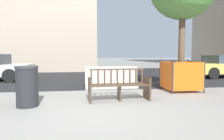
{
  "coord_description": "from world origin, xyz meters",
  "views": [
    {
      "loc": [
        -0.17,
        -4.47,
        1.26
      ],
      "look_at": [
        0.77,
        2.47,
        0.75
      ],
      "focal_mm": 32.0,
      "sensor_mm": 36.0,
      "label": 1
    }
  ],
  "objects_px": {
    "street_bench": "(119,86)",
    "construction_fence": "(181,75)",
    "car_taxi_near": "(224,66)",
    "trash_bin": "(27,86)",
    "jersey_barrier_centre": "(111,79)"
  },
  "relations": [
    {
      "from": "jersey_barrier_centre",
      "to": "car_taxi_near",
      "type": "height_order",
      "value": "car_taxi_near"
    },
    {
      "from": "street_bench",
      "to": "jersey_barrier_centre",
      "type": "distance_m",
      "value": 2.14
    },
    {
      "from": "construction_fence",
      "to": "car_taxi_near",
      "type": "distance_m",
      "value": 6.07
    },
    {
      "from": "street_bench",
      "to": "construction_fence",
      "type": "xyz_separation_m",
      "value": [
        2.45,
        1.23,
        0.17
      ]
    },
    {
      "from": "jersey_barrier_centre",
      "to": "construction_fence",
      "type": "distance_m",
      "value": 2.57
    },
    {
      "from": "street_bench",
      "to": "jersey_barrier_centre",
      "type": "relative_size",
      "value": 0.85
    },
    {
      "from": "car_taxi_near",
      "to": "trash_bin",
      "type": "distance_m",
      "value": 10.94
    },
    {
      "from": "street_bench",
      "to": "trash_bin",
      "type": "xyz_separation_m",
      "value": [
        -2.35,
        -0.37,
        0.11
      ]
    },
    {
      "from": "car_taxi_near",
      "to": "trash_bin",
      "type": "relative_size",
      "value": 4.04
    },
    {
      "from": "jersey_barrier_centre",
      "to": "construction_fence",
      "type": "height_order",
      "value": "construction_fence"
    },
    {
      "from": "construction_fence",
      "to": "trash_bin",
      "type": "xyz_separation_m",
      "value": [
        -4.8,
        -1.6,
        -0.06
      ]
    },
    {
      "from": "jersey_barrier_centre",
      "to": "trash_bin",
      "type": "relative_size",
      "value": 2.01
    },
    {
      "from": "street_bench",
      "to": "jersey_barrier_centre",
      "type": "height_order",
      "value": "street_bench"
    },
    {
      "from": "street_bench",
      "to": "construction_fence",
      "type": "height_order",
      "value": "construction_fence"
    },
    {
      "from": "car_taxi_near",
      "to": "trash_bin",
      "type": "height_order",
      "value": "car_taxi_near"
    }
  ]
}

